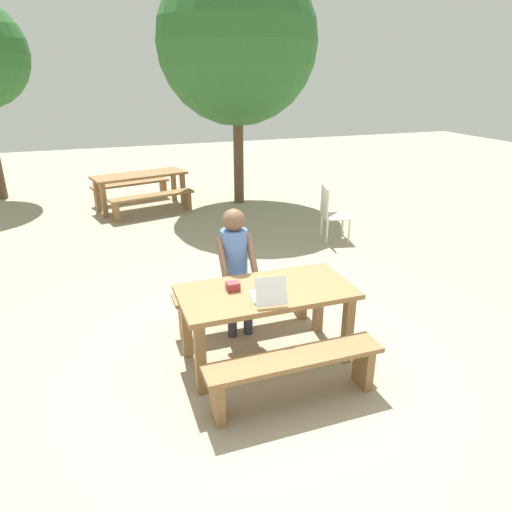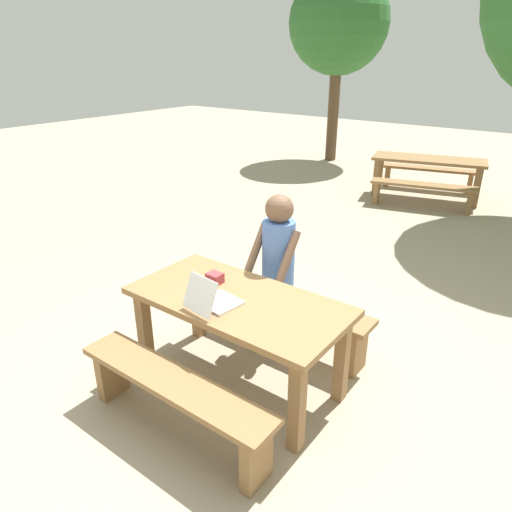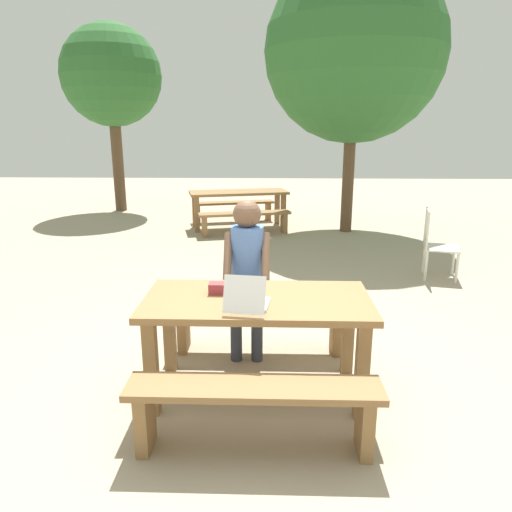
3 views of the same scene
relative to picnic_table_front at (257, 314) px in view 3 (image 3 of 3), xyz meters
name	(u,v)px [view 3 (image 3 of 3)]	position (x,y,z in m)	size (l,w,h in m)	color
ground_plane	(257,391)	(0.00, 0.00, -0.65)	(30.00, 30.00, 0.00)	tan
picnic_table_front	(257,314)	(0.00, 0.00, 0.00)	(1.66, 0.82, 0.77)	olive
bench_near	(254,403)	(0.00, -0.69, -0.31)	(1.58, 0.30, 0.46)	olive
bench_far	(259,316)	(0.00, 0.69, -0.31)	(1.58, 0.30, 0.46)	olive
laptop	(247,300)	(-0.06, -0.21, 0.19)	(0.32, 0.39, 0.26)	white
small_pouch	(217,288)	(-0.30, 0.09, 0.16)	(0.12, 0.10, 0.08)	#993338
person_seated	(247,266)	(-0.11, 0.66, 0.17)	(0.39, 0.40, 1.39)	#333847
plastic_chair	(435,243)	(2.28, 2.94, -0.17)	(0.53, 0.53, 0.92)	silver
picnic_table_mid	(239,197)	(-0.53, 6.05, -0.04)	(2.00, 1.12, 0.73)	olive
bench_mid_south	(245,218)	(-0.38, 5.42, -0.33)	(1.73, 0.70, 0.42)	olive
bench_mid_north	(233,207)	(-0.69, 6.67, -0.33)	(1.73, 0.70, 0.42)	olive
tree_left	(111,77)	(-3.48, 7.96, 2.37)	(2.23, 2.23, 4.15)	brown
tree_right	(355,51)	(1.55, 5.79, 2.58)	(3.18, 3.18, 4.82)	brown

